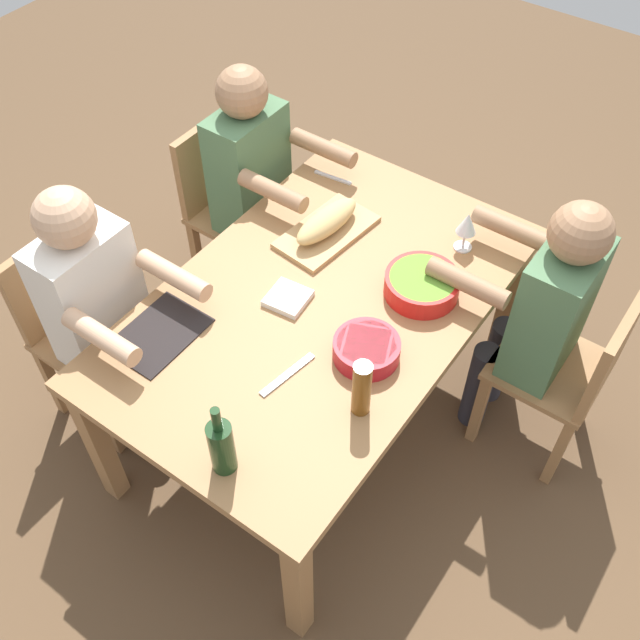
{
  "coord_description": "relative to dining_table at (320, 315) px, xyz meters",
  "views": [
    {
      "loc": [
        1.43,
        1.02,
        2.67
      ],
      "look_at": [
        0.0,
        0.0,
        0.63
      ],
      "focal_mm": 41.17,
      "sensor_mm": 36.0,
      "label": 1
    }
  ],
  "objects": [
    {
      "name": "wine_bottle",
      "position": [
        0.71,
        0.16,
        0.19
      ],
      "size": [
        0.08,
        0.08,
        0.29
      ],
      "color": "#193819",
      "rests_on": "dining_table"
    },
    {
      "name": "chair_near_right",
      "position": [
        0.45,
        -0.84,
        -0.17
      ],
      "size": [
        0.4,
        0.4,
        0.85
      ],
      "color": "#9E7044",
      "rests_on": "ground_plane"
    },
    {
      "name": "carving_knife",
      "position": [
        0.33,
        0.11,
        0.09
      ],
      "size": [
        0.23,
        0.06,
        0.01
      ],
      "primitive_type": "cube",
      "rotation": [
        0.0,
        0.0,
        2.98
      ],
      "color": "silver",
      "rests_on": "dining_table"
    },
    {
      "name": "dining_table",
      "position": [
        0.0,
        0.0,
        0.0
      ],
      "size": [
        1.64,
        1.03,
        0.74
      ],
      "color": "#9E7044",
      "rests_on": "ground_plane"
    },
    {
      "name": "bread_loaf",
      "position": [
        -0.3,
        -0.18,
        0.15
      ],
      "size": [
        0.33,
        0.14,
        0.09
      ],
      "primitive_type": "ellipsoid",
      "rotation": [
        0.0,
        0.0,
        -0.11
      ],
      "color": "tan",
      "rests_on": "cutting_board"
    },
    {
      "name": "chair_far_left",
      "position": [
        -0.45,
        0.84,
        -0.17
      ],
      "size": [
        0.4,
        0.4,
        0.85
      ],
      "color": "#9E7044",
      "rests_on": "ground_plane"
    },
    {
      "name": "cutting_board",
      "position": [
        -0.3,
        -0.18,
        0.09
      ],
      "size": [
        0.42,
        0.26,
        0.02
      ],
      "primitive_type": "cube",
      "rotation": [
        0.0,
        0.0,
        -0.11
      ],
      "color": "tan",
      "rests_on": "dining_table"
    },
    {
      "name": "diner_near_right",
      "position": [
        0.45,
        -0.65,
        0.04
      ],
      "size": [
        0.41,
        0.53,
        1.2
      ],
      "color": "#2D2D38",
      "rests_on": "ground_plane"
    },
    {
      "name": "diner_far_left",
      "position": [
        -0.45,
        0.65,
        0.04
      ],
      "size": [
        0.41,
        0.53,
        1.2
      ],
      "color": "#2D2D38",
      "rests_on": "ground_plane"
    },
    {
      "name": "wine_glass",
      "position": [
        -0.53,
        0.29,
        0.2
      ],
      "size": [
        0.08,
        0.08,
        0.17
      ],
      "color": "silver",
      "rests_on": "dining_table"
    },
    {
      "name": "ground_plane",
      "position": [
        0.0,
        0.0,
        -0.66
      ],
      "size": [
        8.0,
        8.0,
        0.0
      ],
      "primitive_type": "plane",
      "color": "brown"
    },
    {
      "name": "napkin_stack",
      "position": [
        0.07,
        -0.09,
        0.09
      ],
      "size": [
        0.15,
        0.15,
        0.02
      ],
      "primitive_type": "cube",
      "rotation": [
        0.0,
        0.0,
        0.11
      ],
      "color": "white",
      "rests_on": "dining_table"
    },
    {
      "name": "placemat_near_right",
      "position": [
        0.45,
        -0.35,
        0.09
      ],
      "size": [
        0.32,
        0.23,
        0.01
      ],
      "primitive_type": "cube",
      "color": "black",
      "rests_on": "dining_table"
    },
    {
      "name": "serving_bowl_greens",
      "position": [
        0.12,
        0.27,
        0.12
      ],
      "size": [
        0.22,
        0.22,
        0.07
      ],
      "color": "#B21923",
      "rests_on": "dining_table"
    },
    {
      "name": "chair_near_left",
      "position": [
        -0.45,
        -0.84,
        -0.17
      ],
      "size": [
        0.4,
        0.4,
        0.85
      ],
      "color": "#9E7044",
      "rests_on": "ground_plane"
    },
    {
      "name": "serving_bowl_salad",
      "position": [
        -0.24,
        0.27,
        0.13
      ],
      "size": [
        0.27,
        0.27,
        0.08
      ],
      "color": "red",
      "rests_on": "dining_table"
    },
    {
      "name": "beer_bottle",
      "position": [
        0.31,
        0.37,
        0.19
      ],
      "size": [
        0.06,
        0.06,
        0.22
      ],
      "primitive_type": "cylinder",
      "color": "brown",
      "rests_on": "dining_table"
    },
    {
      "name": "fork_near_left",
      "position": [
        -0.59,
        -0.35,
        0.09
      ],
      "size": [
        0.04,
        0.17,
        0.01
      ],
      "primitive_type": "cube",
      "rotation": [
        0.0,
        0.0,
        0.12
      ],
      "color": "silver",
      "rests_on": "dining_table"
    },
    {
      "name": "diner_near_left",
      "position": [
        -0.45,
        -0.65,
        0.04
      ],
      "size": [
        0.41,
        0.53,
        1.2
      ],
      "color": "#2D2D38",
      "rests_on": "ground_plane"
    }
  ]
}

